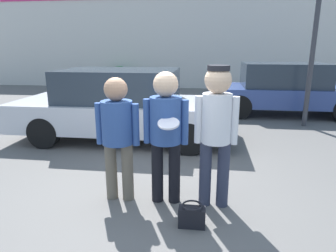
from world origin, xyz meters
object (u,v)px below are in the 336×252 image
at_px(person_middle_with_frisbee, 166,126).
at_px(parked_car_far, 284,89).
at_px(person_right, 216,124).
at_px(handbag, 192,216).
at_px(person_left, 117,129).
at_px(shrub, 120,77).
at_px(parked_car_near, 123,105).

relative_size(person_middle_with_frisbee, parked_car_far, 0.38).
xyz_separation_m(person_right, handbag, (-0.24, -0.52, -0.94)).
bearing_deg(parked_car_far, person_left, -120.55).
bearing_deg(shrub, parked_car_near, -72.87).
distance_m(person_middle_with_frisbee, parked_car_far, 6.29).
height_order(person_right, handbag, person_right).
height_order(person_middle_with_frisbee, parked_car_near, person_middle_with_frisbee).
bearing_deg(parked_car_near, person_left, -75.53).
xyz_separation_m(shrub, handbag, (4.04, -10.87, -0.41)).
xyz_separation_m(person_left, person_right, (1.23, -0.01, 0.11)).
distance_m(person_middle_with_frisbee, parked_car_near, 2.95).
bearing_deg(parked_car_far, handbag, -110.87).
xyz_separation_m(person_right, parked_car_near, (-1.91, 2.65, -0.33)).
height_order(shrub, handbag, shrub).
distance_m(parked_car_near, shrub, 8.06).
relative_size(parked_car_near, handbag, 15.42).
distance_m(person_left, person_right, 1.23).
distance_m(person_middle_with_frisbee, shrub, 10.97).
relative_size(person_middle_with_frisbee, handbag, 5.61).
bearing_deg(handbag, shrub, 110.38).
bearing_deg(handbag, person_middle_with_frisbee, 124.54).
bearing_deg(person_middle_with_frisbee, person_right, -1.51).
xyz_separation_m(person_right, shrub, (-4.28, 10.35, -0.53)).
distance_m(parked_car_far, shrub, 7.93).
relative_size(person_left, person_right, 0.91).
bearing_deg(parked_car_near, handbag, -62.29).
xyz_separation_m(parked_car_far, shrub, (-6.40, 4.67, -0.21)).
distance_m(parked_car_near, handbag, 3.63).
relative_size(parked_car_near, shrub, 4.28).
bearing_deg(parked_car_far, person_right, -110.49).
xyz_separation_m(person_middle_with_frisbee, parked_car_far, (2.73, 5.66, -0.26)).
distance_m(person_left, shrub, 10.79).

